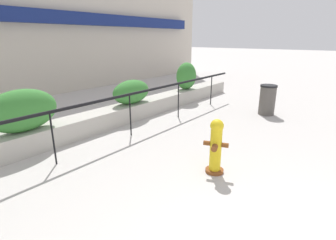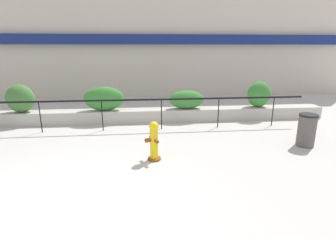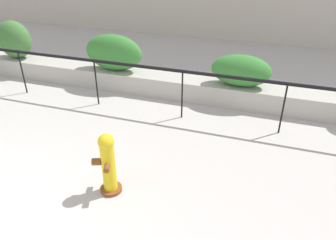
{
  "view_description": "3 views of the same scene",
  "coord_description": "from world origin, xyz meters",
  "px_view_note": "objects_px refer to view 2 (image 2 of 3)",
  "views": [
    {
      "loc": [
        -2.42,
        0.02,
        2.51
      ],
      "look_at": [
        2.51,
        3.92,
        0.53
      ],
      "focal_mm": 28.0,
      "sensor_mm": 36.0,
      "label": 1
    },
    {
      "loc": [
        1.47,
        -4.41,
        2.97
      ],
      "look_at": [
        2.2,
        3.05,
        0.86
      ],
      "focal_mm": 28.0,
      "sensor_mm": 36.0,
      "label": 2
    },
    {
      "loc": [
        3.92,
        -1.45,
        3.66
      ],
      "look_at": [
        2.35,
        3.27,
        0.84
      ],
      "focal_mm": 35.0,
      "sensor_mm": 36.0,
      "label": 3
    }
  ],
  "objects_px": {
    "hedge_bush_1": "(20,99)",
    "fire_hydrant": "(154,141)",
    "hedge_bush_3": "(187,100)",
    "trash_bin": "(307,130)",
    "hedge_bush_4": "(259,94)",
    "hedge_bush_2": "(104,99)"
  },
  "relations": [
    {
      "from": "hedge_bush_1",
      "to": "hedge_bush_4",
      "type": "relative_size",
      "value": 1.0
    },
    {
      "from": "hedge_bush_1",
      "to": "fire_hydrant",
      "type": "bearing_deg",
      "value": -37.83
    },
    {
      "from": "hedge_bush_2",
      "to": "hedge_bush_3",
      "type": "xyz_separation_m",
      "value": [
        3.32,
        0.0,
        -0.1
      ]
    },
    {
      "from": "trash_bin",
      "to": "fire_hydrant",
      "type": "bearing_deg",
      "value": -172.85
    },
    {
      "from": "trash_bin",
      "to": "hedge_bush_3",
      "type": "bearing_deg",
      "value": 134.2
    },
    {
      "from": "fire_hydrant",
      "to": "trash_bin",
      "type": "distance_m",
      "value": 4.73
    },
    {
      "from": "hedge_bush_1",
      "to": "hedge_bush_3",
      "type": "relative_size",
      "value": 0.76
    },
    {
      "from": "hedge_bush_4",
      "to": "fire_hydrant",
      "type": "xyz_separation_m",
      "value": [
        -4.59,
        -3.84,
        -0.48
      ]
    },
    {
      "from": "trash_bin",
      "to": "hedge_bush_1",
      "type": "bearing_deg",
      "value": 161.35
    },
    {
      "from": "hedge_bush_4",
      "to": "fire_hydrant",
      "type": "relative_size",
      "value": 0.99
    },
    {
      "from": "hedge_bush_4",
      "to": "hedge_bush_1",
      "type": "bearing_deg",
      "value": 180.0
    },
    {
      "from": "hedge_bush_2",
      "to": "trash_bin",
      "type": "relative_size",
      "value": 1.56
    },
    {
      "from": "hedge_bush_2",
      "to": "fire_hydrant",
      "type": "bearing_deg",
      "value": -65.01
    },
    {
      "from": "hedge_bush_2",
      "to": "hedge_bush_4",
      "type": "distance_m",
      "value": 6.38
    },
    {
      "from": "hedge_bush_3",
      "to": "hedge_bush_4",
      "type": "height_order",
      "value": "hedge_bush_4"
    },
    {
      "from": "hedge_bush_3",
      "to": "hedge_bush_4",
      "type": "relative_size",
      "value": 1.32
    },
    {
      "from": "hedge_bush_1",
      "to": "hedge_bush_3",
      "type": "distance_m",
      "value": 6.48
    },
    {
      "from": "hedge_bush_1",
      "to": "hedge_bush_4",
      "type": "bearing_deg",
      "value": 0.0
    },
    {
      "from": "hedge_bush_3",
      "to": "trash_bin",
      "type": "bearing_deg",
      "value": -45.8
    },
    {
      "from": "hedge_bush_1",
      "to": "hedge_bush_2",
      "type": "relative_size",
      "value": 0.68
    },
    {
      "from": "fire_hydrant",
      "to": "hedge_bush_1",
      "type": "bearing_deg",
      "value": 142.17
    },
    {
      "from": "hedge_bush_1",
      "to": "fire_hydrant",
      "type": "height_order",
      "value": "hedge_bush_1"
    }
  ]
}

